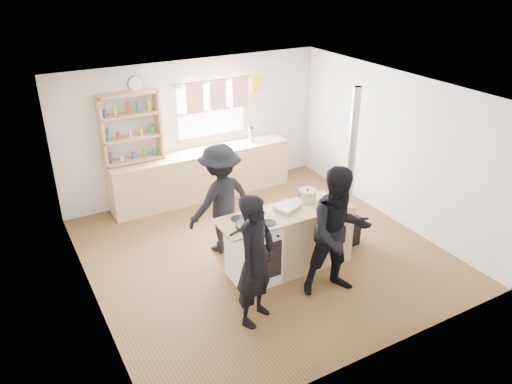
# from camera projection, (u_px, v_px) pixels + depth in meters

# --- Properties ---
(ground) EXTENTS (5.00, 5.00, 0.01)m
(ground) POSITION_uv_depth(u_px,v_px,m) (262.00, 252.00, 7.69)
(ground) COLOR brown
(ground) RESTS_ON ground
(back_counter) EXTENTS (3.40, 0.55, 0.90)m
(back_counter) POSITION_uv_depth(u_px,v_px,m) (202.00, 174.00, 9.23)
(back_counter) COLOR tan
(back_counter) RESTS_ON ground
(shelving_unit) EXTENTS (1.00, 0.28, 1.20)m
(shelving_unit) POSITION_uv_depth(u_px,v_px,m) (131.00, 128.00, 8.34)
(shelving_unit) COLOR tan
(shelving_unit) RESTS_ON back_counter
(thermos) EXTENTS (0.10, 0.10, 0.27)m
(thermos) POSITION_uv_depth(u_px,v_px,m) (251.00, 135.00, 9.43)
(thermos) COLOR silver
(thermos) RESTS_ON back_counter
(cooking_island) EXTENTS (1.97, 0.64, 0.93)m
(cooking_island) POSITION_uv_depth(u_px,v_px,m) (290.00, 239.00, 7.11)
(cooking_island) COLOR white
(cooking_island) RESTS_ON ground
(skillet_greens) EXTENTS (0.36, 0.36, 0.05)m
(skillet_greens) POSITION_uv_depth(u_px,v_px,m) (246.00, 225.00, 6.49)
(skillet_greens) COLOR black
(skillet_greens) RESTS_ON cooking_island
(roast_tray) EXTENTS (0.41, 0.37, 0.07)m
(roast_tray) POSITION_uv_depth(u_px,v_px,m) (288.00, 207.00, 6.92)
(roast_tray) COLOR silver
(roast_tray) RESTS_ON cooking_island
(stockpot_stove) EXTENTS (0.24, 0.24, 0.20)m
(stockpot_stove) POSITION_uv_depth(u_px,v_px,m) (254.00, 207.00, 6.82)
(stockpot_stove) COLOR silver
(stockpot_stove) RESTS_ON cooking_island
(stockpot_counter) EXTENTS (0.27, 0.27, 0.20)m
(stockpot_counter) POSITION_uv_depth(u_px,v_px,m) (307.00, 196.00, 7.13)
(stockpot_counter) COLOR #B2B2B4
(stockpot_counter) RESTS_ON cooking_island
(bread_board) EXTENTS (0.32, 0.26, 0.12)m
(bread_board) POSITION_uv_depth(u_px,v_px,m) (333.00, 197.00, 7.17)
(bread_board) COLOR tan
(bread_board) RESTS_ON cooking_island
(flue_heater) EXTENTS (0.35, 0.35, 2.50)m
(flue_heater) POSITION_uv_depth(u_px,v_px,m) (347.00, 206.00, 7.64)
(flue_heater) COLOR black
(flue_heater) RESTS_ON ground
(person_near_left) EXTENTS (0.75, 0.67, 1.72)m
(person_near_left) POSITION_uv_depth(u_px,v_px,m) (256.00, 261.00, 5.92)
(person_near_left) COLOR black
(person_near_left) RESTS_ON ground
(person_near_right) EXTENTS (1.01, 0.87, 1.80)m
(person_near_right) POSITION_uv_depth(u_px,v_px,m) (339.00, 232.00, 6.43)
(person_near_right) COLOR black
(person_near_right) RESTS_ON ground
(person_far) EXTENTS (1.22, 0.88, 1.71)m
(person_far) POSITION_uv_depth(u_px,v_px,m) (221.00, 199.00, 7.41)
(person_far) COLOR black
(person_far) RESTS_ON ground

